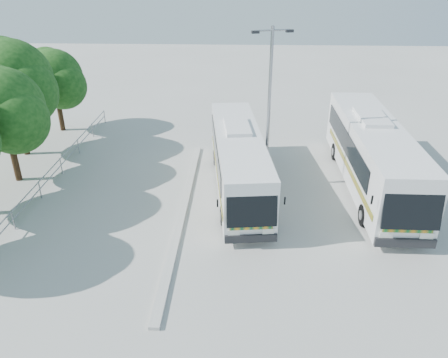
{
  "coord_description": "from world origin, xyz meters",
  "views": [
    {
      "loc": [
        0.56,
        -16.91,
        11.42
      ],
      "look_at": [
        -0.2,
        1.89,
        1.91
      ],
      "focal_mm": 35.0,
      "sensor_mm": 36.0,
      "label": 1
    }
  ],
  "objects_px": {
    "coach_main": "(239,160)",
    "lamppost": "(269,104)",
    "coach_adjacent": "(372,154)",
    "tree_far_d": "(13,81)",
    "tree_far_e": "(55,78)",
    "tree_far_c": "(4,109)"
  },
  "relations": [
    {
      "from": "lamppost",
      "to": "coach_adjacent",
      "type": "bearing_deg",
      "value": -13.08
    },
    {
      "from": "coach_main",
      "to": "lamppost",
      "type": "xyz_separation_m",
      "value": [
        1.53,
        0.42,
        2.99
      ]
    },
    {
      "from": "tree_far_e",
      "to": "coach_main",
      "type": "distance_m",
      "value": 15.9
    },
    {
      "from": "tree_far_c",
      "to": "tree_far_d",
      "type": "height_order",
      "value": "tree_far_d"
    },
    {
      "from": "coach_adjacent",
      "to": "lamppost",
      "type": "distance_m",
      "value": 6.37
    },
    {
      "from": "tree_far_d",
      "to": "tree_far_c",
      "type": "bearing_deg",
      "value": -72.17
    },
    {
      "from": "tree_far_d",
      "to": "tree_far_e",
      "type": "distance_m",
      "value": 4.65
    },
    {
      "from": "tree_far_d",
      "to": "tree_far_e",
      "type": "height_order",
      "value": "tree_far_d"
    },
    {
      "from": "tree_far_d",
      "to": "coach_adjacent",
      "type": "xyz_separation_m",
      "value": [
        21.04,
        -3.67,
        -2.85
      ]
    },
    {
      "from": "tree_far_c",
      "to": "tree_far_e",
      "type": "bearing_deg",
      "value": 93.54
    },
    {
      "from": "coach_main",
      "to": "lamppost",
      "type": "relative_size",
      "value": 1.36
    },
    {
      "from": "tree_far_c",
      "to": "coach_adjacent",
      "type": "bearing_deg",
      "value": 0.09
    },
    {
      "from": "tree_far_d",
      "to": "coach_adjacent",
      "type": "distance_m",
      "value": 21.55
    },
    {
      "from": "tree_far_c",
      "to": "tree_far_d",
      "type": "bearing_deg",
      "value": 107.83
    },
    {
      "from": "lamppost",
      "to": "tree_far_e",
      "type": "bearing_deg",
      "value": 135.7
    },
    {
      "from": "tree_far_c",
      "to": "tree_far_e",
      "type": "distance_m",
      "value": 8.22
    },
    {
      "from": "tree_far_e",
      "to": "coach_main",
      "type": "xyz_separation_m",
      "value": [
        13.1,
        -8.74,
        -2.14
      ]
    },
    {
      "from": "tree_far_d",
      "to": "lamppost",
      "type": "xyz_separation_m",
      "value": [
        15.31,
        -3.83,
        -0.08
      ]
    },
    {
      "from": "tree_far_c",
      "to": "coach_adjacent",
      "type": "height_order",
      "value": "tree_far_c"
    },
    {
      "from": "tree_far_d",
      "to": "coach_adjacent",
      "type": "bearing_deg",
      "value": -9.89
    },
    {
      "from": "tree_far_d",
      "to": "coach_main",
      "type": "height_order",
      "value": "tree_far_d"
    },
    {
      "from": "tree_far_c",
      "to": "tree_far_e",
      "type": "relative_size",
      "value": 1.1
    }
  ]
}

